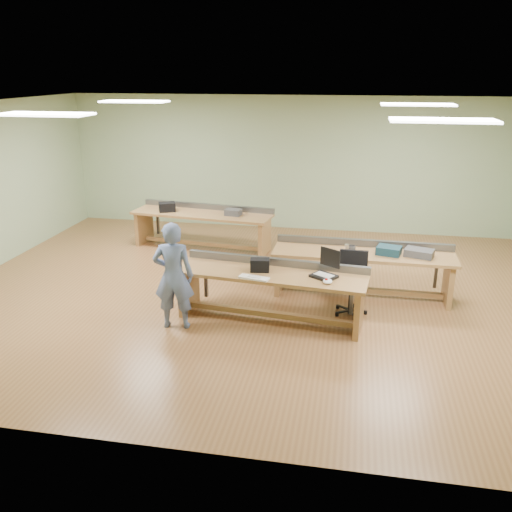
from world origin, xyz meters
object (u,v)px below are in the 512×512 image
(workbench_mid, at_px, (363,263))
(drinks_can, at_px, (347,248))
(laptop_base, at_px, (324,276))
(camera_bag, at_px, (260,265))
(person, at_px, (174,276))
(task_chair, at_px, (351,291))
(workbench_back, at_px, (203,222))
(workbench_front, at_px, (271,284))
(parts_bin_grey, at_px, (419,253))
(parts_bin_teal, at_px, (389,250))
(mug, at_px, (352,248))

(workbench_mid, xyz_separation_m, drinks_can, (-0.27, -0.07, 0.26))
(laptop_base, relative_size, camera_bag, 1.23)
(person, relative_size, task_chair, 1.65)
(workbench_back, relative_size, person, 1.89)
(workbench_front, xyz_separation_m, drinks_can, (1.05, 1.10, 0.26))
(workbench_back, bearing_deg, workbench_mid, -24.42)
(person, relative_size, laptop_base, 4.67)
(laptop_base, xyz_separation_m, parts_bin_grey, (1.41, 1.18, 0.04))
(parts_bin_teal, bearing_deg, parts_bin_grey, -2.24)
(mug, bearing_deg, workbench_back, 146.94)
(parts_bin_grey, bearing_deg, drinks_can, 179.88)
(parts_bin_grey, relative_size, mug, 3.46)
(workbench_front, height_order, parts_bin_teal, parts_bin_teal)
(workbench_front, distance_m, task_chair, 1.27)
(laptop_base, height_order, parts_bin_grey, parts_bin_grey)
(camera_bag, relative_size, task_chair, 0.29)
(person, height_order, drinks_can, person)
(camera_bag, bearing_deg, task_chair, 11.20)
(workbench_mid, relative_size, parts_bin_grey, 6.76)
(workbench_mid, distance_m, task_chair, 0.76)
(laptop_base, height_order, parts_bin_teal, parts_bin_teal)
(workbench_front, height_order, laptop_base, workbench_front)
(workbench_mid, distance_m, parts_bin_grey, 0.89)
(parts_bin_grey, bearing_deg, mug, 176.74)
(workbench_mid, relative_size, drinks_can, 22.33)
(camera_bag, bearing_deg, mug, 33.88)
(task_chair, xyz_separation_m, parts_bin_grey, (1.01, 0.64, 0.46))
(laptop_base, distance_m, parts_bin_grey, 1.84)
(laptop_base, xyz_separation_m, camera_bag, (-0.93, 0.09, 0.07))
(drinks_can, bearing_deg, camera_bag, -137.96)
(workbench_mid, height_order, laptop_base, workbench_mid)
(task_chair, distance_m, parts_bin_grey, 1.28)
(workbench_back, xyz_separation_m, drinks_can, (2.97, -2.04, 0.26))
(workbench_front, bearing_deg, parts_bin_grey, 33.26)
(workbench_front, bearing_deg, person, -153.25)
(mug, bearing_deg, parts_bin_teal, -4.07)
(workbench_front, relative_size, drinks_can, 21.96)
(workbench_front, xyz_separation_m, parts_bin_teal, (1.71, 1.12, 0.26))
(workbench_mid, bearing_deg, camera_bag, -140.93)
(workbench_front, bearing_deg, workbench_mid, 48.10)
(parts_bin_grey, distance_m, drinks_can, 1.12)
(parts_bin_teal, distance_m, parts_bin_grey, 0.46)
(parts_bin_grey, relative_size, drinks_can, 3.30)
(person, xyz_separation_m, parts_bin_grey, (3.49, 1.59, 0.03))
(laptop_base, height_order, mug, mug)
(camera_bag, bearing_deg, person, -164.58)
(drinks_can, bearing_deg, laptop_base, -103.57)
(task_chair, bearing_deg, parts_bin_teal, 52.71)
(parts_bin_teal, distance_m, drinks_can, 0.66)
(workbench_mid, xyz_separation_m, parts_bin_teal, (0.39, -0.06, 0.26))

